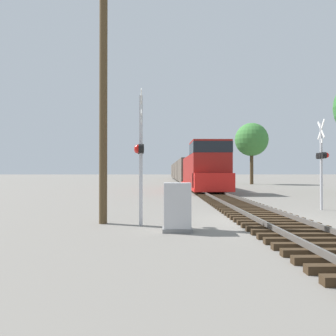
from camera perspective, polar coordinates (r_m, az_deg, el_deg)
The scene contains 8 objects.
ground_plane at distance 12.86m, azimuth 16.78°, elevation -8.80°, with size 400.00×400.00×0.00m, color slate.
rail_track_bed at distance 12.85m, azimuth 16.77°, elevation -8.20°, with size 2.60×160.00×0.31m.
freight_train at distance 60.57m, azimuth 2.79°, elevation -0.53°, with size 3.10×73.57×4.35m.
crossing_signal_near at distance 11.24m, azimuth -4.89°, elevation 2.99°, with size 0.40×1.01×4.61m.
crossing_signal_far at distance 17.33m, azimuth 25.22°, elevation 1.58°, with size 0.43×1.01×4.32m.
relay_cabinet at distance 10.08m, azimuth 1.62°, elevation -6.89°, with size 0.90×0.67×1.49m.
utility_pole at distance 12.22m, azimuth -11.19°, elevation 14.89°, with size 1.80×0.28×9.93m.
tree_mid_background at distance 49.12m, azimuth 14.35°, elevation 4.78°, with size 4.79×4.79×8.89m.
Camera 1 is at (-3.85, -12.14, 1.83)m, focal length 35.00 mm.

